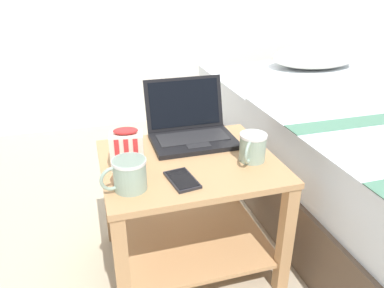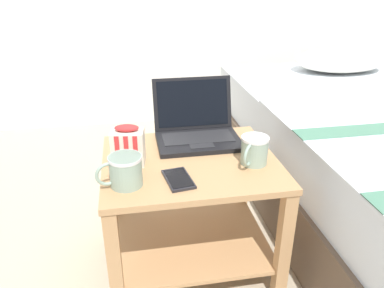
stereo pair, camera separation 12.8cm
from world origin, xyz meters
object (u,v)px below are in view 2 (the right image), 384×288
(mug_front_right, at_px, (125,170))
(cell_phone, at_px, (178,179))
(mug_front_left, at_px, (254,149))
(snack_bag, at_px, (128,146))
(laptop, at_px, (197,128))

(mug_front_right, distance_m, cell_phone, 0.18)
(mug_front_right, relative_size, cell_phone, 1.00)
(mug_front_left, bearing_deg, snack_bag, 169.97)
(mug_front_left, relative_size, mug_front_right, 0.82)
(mug_front_left, bearing_deg, laptop, 123.10)
(laptop, xyz_separation_m, mug_front_right, (-0.29, -0.31, 0.01))
(laptop, height_order, cell_phone, laptop)
(mug_front_left, height_order, mug_front_right, same)
(mug_front_left, distance_m, cell_phone, 0.29)
(laptop, distance_m, mug_front_left, 0.29)
(laptop, bearing_deg, mug_front_right, -132.71)
(mug_front_left, height_order, cell_phone, mug_front_left)
(mug_front_right, distance_m, snack_bag, 0.15)
(snack_bag, relative_size, cell_phone, 0.99)
(mug_front_left, bearing_deg, mug_front_right, -171.10)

